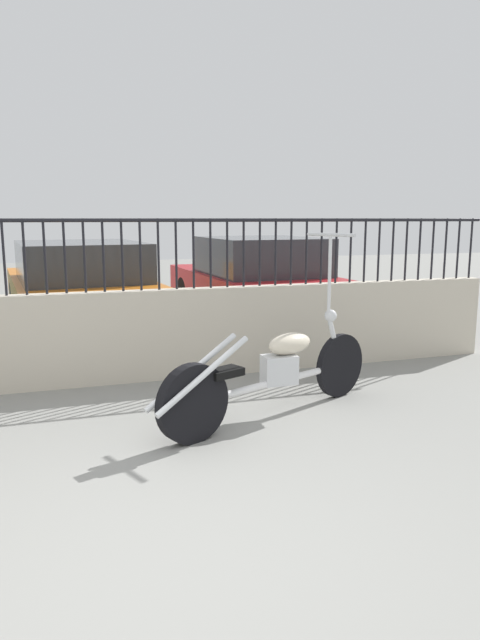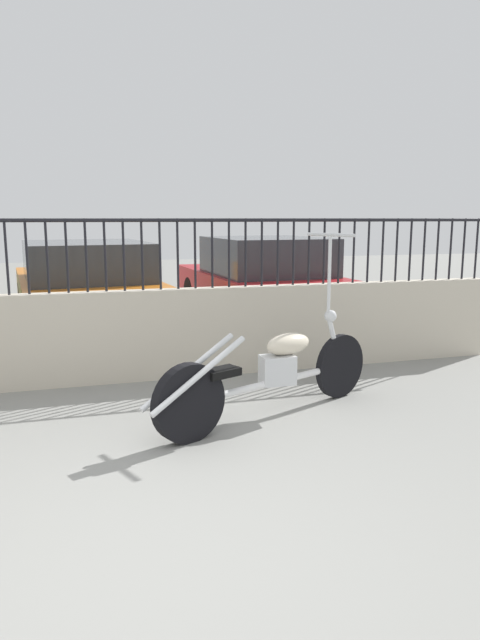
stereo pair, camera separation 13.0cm
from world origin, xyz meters
TOP-DOWN VIEW (x-y plane):
  - ground_plane at (0.00, 0.00)m, footprint 40.00×40.00m
  - low_wall at (0.00, 3.18)m, footprint 9.07×0.18m
  - fence_railing at (-0.00, 3.18)m, footprint 9.07×0.04m
  - motorcycle_white at (1.31, 1.72)m, footprint 2.19×1.06m
  - car_orange at (0.04, 5.74)m, footprint 2.17×4.44m
  - car_red at (2.66, 5.73)m, footprint 1.90×4.03m

SIDE VIEW (x-z plane):
  - ground_plane at x=0.00m, z-range 0.00..0.00m
  - motorcycle_white at x=1.31m, z-range -0.36..1.14m
  - low_wall at x=0.00m, z-range 0.00..0.92m
  - car_orange at x=0.04m, z-range 0.01..1.31m
  - car_red at x=2.66m, z-range 0.00..1.34m
  - fence_railing at x=0.00m, z-range 1.04..1.74m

